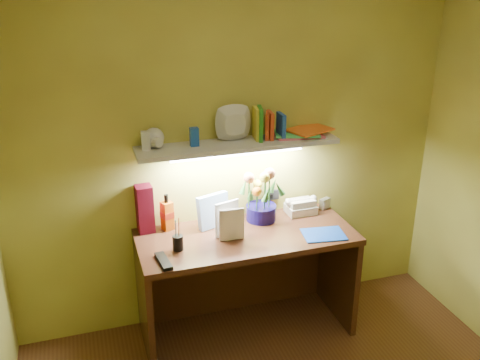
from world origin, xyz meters
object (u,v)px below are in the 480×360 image
desk_clock (325,203)px  flower_bouquet (261,195)px  whisky_bottle (167,212)px  desk (246,284)px  telephone (301,205)px

desk_clock → flower_bouquet: bearing=160.0°
desk_clock → whisky_bottle: size_ratio=0.31×
whisky_bottle → desk: bearing=-25.5°
desk_clock → telephone: bearing=161.0°
whisky_bottle → telephone: bearing=-2.0°
desk → desk_clock: (0.65, 0.21, 0.41)m
desk → telephone: telephone is taller
telephone → desk_clock: size_ratio=2.59×
telephone → whisky_bottle: (-0.93, 0.03, 0.06)m
desk → telephone: (0.46, 0.19, 0.43)m
flower_bouquet → whisky_bottle: flower_bouquet is taller
desk → flower_bouquet: 0.61m
desk_clock → whisky_bottle: (-1.12, 0.02, 0.09)m
telephone → whisky_bottle: size_ratio=0.80×
desk → flower_bouquet: bearing=47.5°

